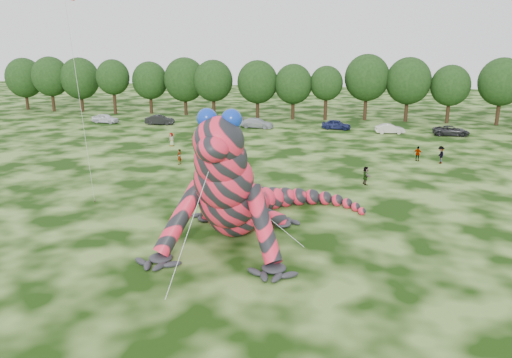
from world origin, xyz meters
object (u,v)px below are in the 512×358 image
object	(u,v)px
car_4	(336,125)
spectator_4	(172,139)
car_1	(160,120)
tree_8	(293,92)
tree_6	(213,89)
car_6	(451,131)
tree_3	(114,87)
spectator_2	(441,155)
tree_4	(150,88)
tree_7	(258,90)
spectator_1	(208,151)
tree_12	(450,94)
car_3	(257,123)
spectator_0	(179,157)
tree_11	(408,90)
tree_13	(500,92)
tree_2	(80,85)
tree_0	(25,84)
tree_1	(51,84)
inflatable_gecko	(238,168)
tree_5	(185,86)
car_0	(105,118)
flying_kite	(66,10)
tree_9	(326,93)
tree_10	(366,87)
car_5	(390,129)
car_2	(220,121)

from	to	relation	value
car_4	spectator_4	world-z (taller)	spectator_4
car_1	spectator_4	bearing A→B (deg)	-160.13
tree_8	car_4	size ratio (longest dim) A/B	2.14
tree_6	car_6	distance (m)	37.93
tree_3	spectator_2	xyz separation A→B (m)	(50.57, -27.69, -3.79)
spectator_4	tree_4	bearing A→B (deg)	147.32
tree_7	spectator_1	xyz separation A→B (m)	(0.53, -30.52, -3.82)
tree_3	tree_12	xyz separation A→B (m)	(55.73, 0.67, -0.23)
car_3	spectator_0	bearing A→B (deg)	-179.46
tree_11	spectator_1	size ratio (longest dim) A/B	5.50
tree_13	tree_4	bearing A→B (deg)	178.40
tree_2	tree_12	distance (m)	63.04
car_4	car_6	xyz separation A→B (m)	(15.51, -1.96, -0.05)
tree_0	spectator_1	size ratio (longest dim) A/B	5.20
tree_1	tree_6	distance (m)	30.83
inflatable_gecko	tree_12	world-z (taller)	tree_12
tree_13	tree_7	bearing A→B (deg)	-179.50
car_3	tree_2	bearing A→B (deg)	81.06
tree_5	spectator_2	world-z (taller)	tree_5
car_0	flying_kite	bearing A→B (deg)	-148.00
flying_kite	tree_9	size ratio (longest dim) A/B	1.89
inflatable_gecko	tree_0	world-z (taller)	tree_0
tree_10	spectator_4	bearing A→B (deg)	-131.98
tree_9	car_0	distance (m)	35.27
tree_1	tree_12	xyz separation A→B (m)	(68.37, -0.31, -0.42)
car_1	tree_12	bearing A→B (deg)	-83.60
tree_6	car_4	distance (m)	22.72
car_6	car_0	bearing A→B (deg)	88.54
tree_0	tree_5	world-z (taller)	tree_5
tree_4	tree_6	bearing A→B (deg)	-9.53
spectator_0	tree_2	bearing A→B (deg)	-123.64
tree_13	car_6	distance (m)	14.19
tree_2	tree_9	distance (m)	44.11
tree_12	car_1	world-z (taller)	tree_12
tree_10	tree_13	world-z (taller)	tree_10
tree_1	spectator_1	world-z (taller)	tree_1
tree_5	car_5	bearing A→B (deg)	-19.39
tree_11	tree_12	bearing A→B (deg)	-4.18
tree_2	car_3	size ratio (longest dim) A/B	1.95
tree_8	car_3	size ratio (longest dim) A/B	1.81
tree_6	car_0	xyz separation A→B (m)	(-15.00, -9.38, -4.02)
tree_13	spectator_2	distance (m)	30.63
tree_2	car_2	bearing A→B (deg)	-19.15
tree_11	spectator_4	xyz separation A→B (m)	(-29.83, -25.67, -4.22)
inflatable_gecko	spectator_1	distance (m)	21.74
tree_6	spectator_0	bearing A→B (deg)	-80.22
car_4	car_5	size ratio (longest dim) A/B	1.05
tree_5	car_0	bearing A→B (deg)	-130.26
tree_8	car_4	bearing A→B (deg)	-48.65
tree_2	tree_1	bearing A→B (deg)	-172.42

